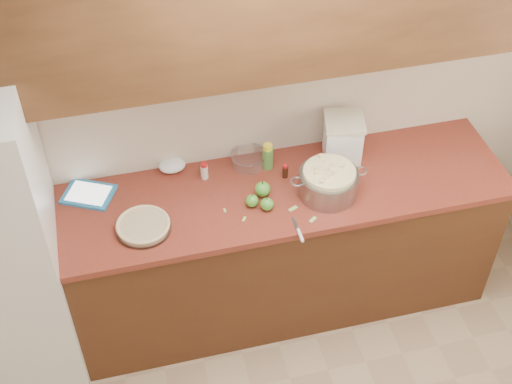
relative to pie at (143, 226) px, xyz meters
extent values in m
plane|color=silver|center=(0.66, -1.36, 1.66)|extent=(3.60, 3.60, 0.00)
plane|color=beige|center=(0.66, 0.44, 0.36)|extent=(3.60, 0.00, 3.60)
cube|color=#472714|center=(0.66, 0.12, -0.50)|extent=(2.60, 0.65, 0.88)
cube|color=brown|center=(0.66, 0.12, -0.04)|extent=(2.64, 0.68, 0.04)
cube|color=brown|center=(0.66, 0.27, 1.01)|extent=(2.60, 0.34, 0.70)
cylinder|color=silver|center=(0.00, 0.00, 0.00)|extent=(0.28, 0.28, 0.04)
cylinder|color=beige|center=(0.00, 0.00, 0.00)|extent=(0.25, 0.25, 0.03)
torus|color=beige|center=(0.00, 0.00, 0.01)|extent=(0.27, 0.27, 0.02)
cylinder|color=gray|center=(0.98, 0.03, 0.04)|extent=(0.31, 0.31, 0.13)
torus|color=gray|center=(0.81, 0.03, 0.09)|extent=(0.07, 0.07, 0.01)
torus|color=gray|center=(1.15, 0.03, 0.09)|extent=(0.07, 0.07, 0.01)
cylinder|color=#FFEDAB|center=(0.98, 0.03, 0.06)|extent=(0.27, 0.27, 0.14)
cube|color=white|center=(1.14, 0.29, 0.10)|extent=(0.24, 0.24, 0.24)
cube|color=beige|center=(1.14, 0.29, 0.23)|extent=(0.26, 0.26, 0.02)
cube|color=#267CB6|center=(-0.25, 0.31, -0.02)|extent=(0.31, 0.29, 0.02)
cube|color=white|center=(-0.25, 0.31, -0.01)|extent=(0.25, 0.23, 0.00)
cube|color=gray|center=(0.75, -0.15, -0.02)|extent=(0.02, 0.09, 0.00)
cylinder|color=white|center=(0.75, -0.24, -0.01)|extent=(0.02, 0.08, 0.02)
cylinder|color=#4C8C38|center=(0.72, 0.30, 0.04)|extent=(0.06, 0.06, 0.13)
cylinder|color=yellow|center=(0.72, 0.30, 0.12)|extent=(0.05, 0.05, 0.03)
cylinder|color=beige|center=(0.37, 0.30, 0.02)|extent=(0.04, 0.04, 0.08)
cylinder|color=red|center=(0.37, 0.30, 0.07)|extent=(0.03, 0.03, 0.02)
cylinder|color=black|center=(0.79, 0.20, 0.01)|extent=(0.03, 0.03, 0.07)
cylinder|color=red|center=(0.79, 0.20, 0.05)|extent=(0.03, 0.03, 0.01)
cylinder|color=silver|center=(0.63, 0.36, 0.01)|extent=(0.19, 0.19, 0.07)
torus|color=silver|center=(0.63, 0.36, 0.05)|extent=(0.20, 0.20, 0.01)
ellipsoid|color=white|center=(0.21, 0.41, 0.01)|extent=(0.18, 0.17, 0.06)
sphere|color=#4A972D|center=(0.57, 0.03, 0.01)|extent=(0.07, 0.07, 0.07)
cylinder|color=#3F2D19|center=(0.57, 0.03, 0.05)|extent=(0.01, 0.01, 0.01)
sphere|color=#4A972D|center=(0.64, 0.10, 0.02)|extent=(0.08, 0.08, 0.08)
cylinder|color=#3F2D19|center=(0.64, 0.10, 0.07)|extent=(0.01, 0.01, 0.01)
sphere|color=#4A972D|center=(0.64, -0.01, 0.01)|extent=(0.07, 0.07, 0.07)
cylinder|color=#3F2D19|center=(0.64, -0.01, 0.05)|extent=(0.01, 0.01, 0.01)
cube|color=#99C962|center=(0.84, -0.14, -0.02)|extent=(0.05, 0.04, 0.00)
cube|color=#99C962|center=(0.77, -0.04, -0.02)|extent=(0.05, 0.04, 0.00)
cube|color=#99C962|center=(0.42, 0.03, -0.02)|extent=(0.01, 0.03, 0.00)
cube|color=#99C962|center=(0.51, -0.05, -0.02)|extent=(0.03, 0.04, 0.00)
camera|label=1|loc=(-0.05, -2.51, 2.58)|focal=50.00mm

